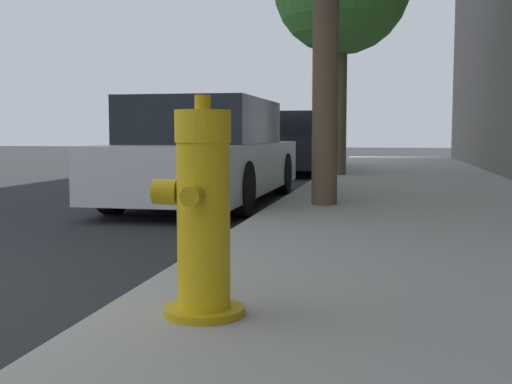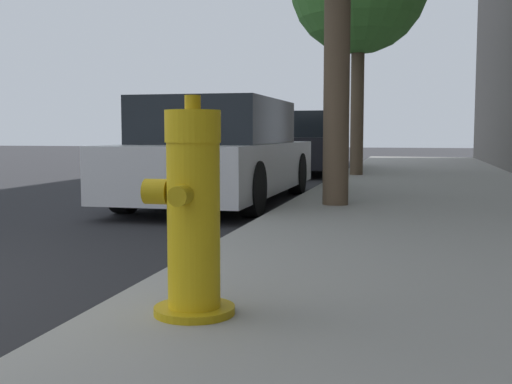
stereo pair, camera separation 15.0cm
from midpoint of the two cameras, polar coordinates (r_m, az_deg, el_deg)
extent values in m
cube|color=#99968E|center=(2.68, 20.84, -14.02)|extent=(3.38, 40.00, 0.13)
cylinder|color=#C39C11|center=(2.91, -4.00, -10.42)|extent=(0.36, 0.36, 0.04)
cylinder|color=yellow|center=(2.83, -4.05, -2.97)|extent=(0.23, 0.23, 0.73)
cylinder|color=yellow|center=(2.80, -4.11, 5.85)|extent=(0.25, 0.25, 0.14)
cylinder|color=#C39C11|center=(2.81, -4.12, 7.93)|extent=(0.07, 0.07, 0.06)
cylinder|color=#C39C11|center=(2.66, -5.14, -0.34)|extent=(0.08, 0.09, 0.08)
cylinder|color=#C39C11|center=(2.97, -3.11, 0.25)|extent=(0.08, 0.09, 0.08)
cylinder|color=#C39C11|center=(2.87, -7.32, 0.04)|extent=(0.11, 0.11, 0.11)
cube|color=silver|center=(8.65, -2.51, 2.28)|extent=(1.70, 4.54, 0.63)
cube|color=black|center=(8.46, -2.88, 6.28)|extent=(1.56, 2.50, 0.57)
cylinder|color=black|center=(10.23, -4.43, 1.77)|extent=(0.20, 0.63, 0.63)
cylinder|color=black|center=(9.86, 4.09, 1.64)|extent=(0.20, 0.63, 0.63)
cylinder|color=black|center=(7.61, -11.07, 0.49)|extent=(0.20, 0.63, 0.63)
cylinder|color=black|center=(7.10, 0.26, 0.26)|extent=(0.20, 0.63, 0.63)
cube|color=black|center=(14.89, 4.42, 3.64)|extent=(1.75, 4.16, 0.66)
cube|color=black|center=(14.72, 4.33, 5.99)|extent=(1.61, 2.29, 0.56)
cylinder|color=black|center=(16.31, 2.39, 3.17)|extent=(0.20, 0.69, 0.69)
cylinder|color=black|center=(16.07, 7.97, 3.10)|extent=(0.20, 0.69, 0.69)
cylinder|color=black|center=(13.79, 0.27, 2.80)|extent=(0.20, 0.69, 0.69)
cylinder|color=black|center=(13.51, 6.85, 2.71)|extent=(0.20, 0.69, 0.69)
cylinder|color=brown|center=(7.31, 7.79, 11.07)|extent=(0.29, 0.29, 3.10)
cylinder|color=brown|center=(12.62, 9.33, 7.82)|extent=(0.25, 0.25, 2.77)
camera|label=1|loc=(0.07, -88.92, 0.10)|focal=45.00mm
camera|label=2|loc=(0.07, 91.08, -0.10)|focal=45.00mm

